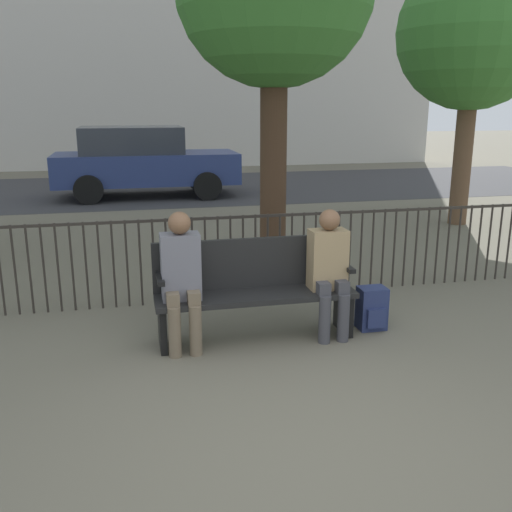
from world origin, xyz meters
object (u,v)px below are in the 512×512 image
object	(u,v)px
seated_person_1	(329,267)
backpack	(372,309)
park_bench	(254,285)
tree_1	(474,34)
seated_person_0	(181,275)
parked_car_0	(143,161)

from	to	relation	value
seated_person_1	backpack	size ratio (longest dim) A/B	2.88
park_bench	tree_1	bearing A→B (deg)	41.95
seated_person_0	tree_1	distance (m)	7.48
seated_person_0	parked_car_0	world-z (taller)	parked_car_0
seated_person_1	backpack	bearing A→B (deg)	5.73
park_bench	seated_person_0	xyz separation A→B (m)	(-0.68, -0.13, 0.19)
seated_person_0	parked_car_0	xyz separation A→B (m)	(-0.03, 8.91, 0.16)
park_bench	backpack	distance (m)	1.19
seated_person_1	backpack	xyz separation A→B (m)	(0.47, 0.05, -0.46)
park_bench	tree_1	xyz separation A→B (m)	(4.77, 4.29, 2.78)
park_bench	seated_person_1	world-z (taller)	seated_person_1
seated_person_1	backpack	distance (m)	0.66
seated_person_0	seated_person_1	size ratio (longest dim) A/B	1.03
tree_1	parked_car_0	distance (m)	7.49
seated_person_0	seated_person_1	xyz separation A→B (m)	(1.36, -0.00, -0.02)
seated_person_1	parked_car_0	xyz separation A→B (m)	(-1.38, 8.92, 0.18)
seated_person_0	backpack	size ratio (longest dim) A/B	2.96
tree_1	parked_car_0	bearing A→B (deg)	140.64
park_bench	seated_person_1	bearing A→B (deg)	-10.81
seated_person_0	backpack	xyz separation A→B (m)	(1.83, 0.05, -0.48)
backpack	tree_1	bearing A→B (deg)	50.36
park_bench	backpack	xyz separation A→B (m)	(1.15, -0.08, -0.29)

